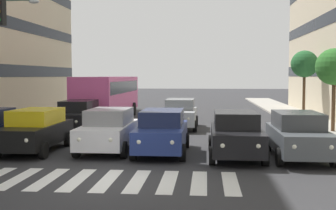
{
  "coord_description": "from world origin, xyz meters",
  "views": [
    {
      "loc": [
        -2.89,
        12.29,
        3.08
      ],
      "look_at": [
        -1.14,
        -7.32,
        1.73
      ],
      "focal_mm": 46.09,
      "sensor_mm": 36.0,
      "label": 1
    }
  ],
  "objects_px": {
    "car_2": "(162,131)",
    "car_row2_1": "(78,116)",
    "car_4": "(35,130)",
    "street_lamp_left": "(332,36)",
    "car_1": "(236,134)",
    "car_0": "(298,135)",
    "street_tree_2": "(304,64)",
    "street_tree_1": "(334,67)",
    "car_row2_0": "(180,113)",
    "bus_behind_traffic": "(108,93)",
    "car_3": "(109,130)"
  },
  "relations": [
    {
      "from": "car_2",
      "to": "car_row2_1",
      "type": "bearing_deg",
      "value": -49.75
    },
    {
      "from": "car_4",
      "to": "street_lamp_left",
      "type": "distance_m",
      "value": 12.8
    },
    {
      "from": "street_lamp_left",
      "to": "car_1",
      "type": "bearing_deg",
      "value": 29.01
    },
    {
      "from": "car_0",
      "to": "car_4",
      "type": "distance_m",
      "value": 10.3
    },
    {
      "from": "car_2",
      "to": "street_tree_2",
      "type": "bearing_deg",
      "value": -120.89
    },
    {
      "from": "car_4",
      "to": "street_tree_1",
      "type": "relative_size",
      "value": 1.02
    },
    {
      "from": "car_1",
      "to": "street_tree_2",
      "type": "distance_m",
      "value": 16.26
    },
    {
      "from": "street_tree_2",
      "to": "car_row2_1",
      "type": "bearing_deg",
      "value": 30.49
    },
    {
      "from": "car_row2_0",
      "to": "car_row2_1",
      "type": "xyz_separation_m",
      "value": [
        5.48,
        1.93,
        0.0
      ]
    },
    {
      "from": "car_0",
      "to": "street_tree_2",
      "type": "bearing_deg",
      "value": -103.12
    },
    {
      "from": "street_tree_2",
      "to": "car_1",
      "type": "bearing_deg",
      "value": 68.85
    },
    {
      "from": "street_tree_2",
      "to": "street_lamp_left",
      "type": "bearing_deg",
      "value": 82.4
    },
    {
      "from": "bus_behind_traffic",
      "to": "street_lamp_left",
      "type": "bearing_deg",
      "value": 136.86
    },
    {
      "from": "car_2",
      "to": "street_tree_2",
      "type": "height_order",
      "value": "street_tree_2"
    },
    {
      "from": "street_tree_1",
      "to": "car_row2_1",
      "type": "bearing_deg",
      "value": 1.3
    },
    {
      "from": "car_2",
      "to": "car_row2_0",
      "type": "xyz_separation_m",
      "value": [
        -0.22,
        -8.15,
        0.0
      ]
    },
    {
      "from": "street_tree_1",
      "to": "street_lamp_left",
      "type": "bearing_deg",
      "value": 72.79
    },
    {
      "from": "car_1",
      "to": "car_row2_1",
      "type": "xyz_separation_m",
      "value": [
        8.11,
        -6.74,
        0.0
      ]
    },
    {
      "from": "car_row2_1",
      "to": "car_row2_0",
      "type": "bearing_deg",
      "value": -160.63
    },
    {
      "from": "car_1",
      "to": "street_tree_2",
      "type": "relative_size",
      "value": 0.94
    },
    {
      "from": "car_1",
      "to": "street_lamp_left",
      "type": "distance_m",
      "value": 6.05
    },
    {
      "from": "car_0",
      "to": "car_2",
      "type": "relative_size",
      "value": 1.0
    },
    {
      "from": "street_tree_2",
      "to": "car_2",
      "type": "bearing_deg",
      "value": 59.11
    },
    {
      "from": "car_3",
      "to": "car_row2_1",
      "type": "bearing_deg",
      "value": -62.49
    },
    {
      "from": "car_1",
      "to": "street_tree_2",
      "type": "bearing_deg",
      "value": -111.15
    },
    {
      "from": "car_1",
      "to": "street_lamp_left",
      "type": "height_order",
      "value": "street_lamp_left"
    },
    {
      "from": "street_tree_2",
      "to": "car_3",
      "type": "bearing_deg",
      "value": 52.3
    },
    {
      "from": "car_1",
      "to": "car_2",
      "type": "bearing_deg",
      "value": -10.41
    },
    {
      "from": "car_row2_1",
      "to": "bus_behind_traffic",
      "type": "xyz_separation_m",
      "value": [
        -0.11,
        -6.84,
        0.97
      ]
    },
    {
      "from": "car_1",
      "to": "street_tree_1",
      "type": "bearing_deg",
      "value": -128.27
    },
    {
      "from": "car_3",
      "to": "car_1",
      "type": "bearing_deg",
      "value": 169.97
    },
    {
      "from": "car_4",
      "to": "car_3",
      "type": "bearing_deg",
      "value": -173.03
    },
    {
      "from": "car_row2_0",
      "to": "street_tree_2",
      "type": "height_order",
      "value": "street_tree_2"
    },
    {
      "from": "car_0",
      "to": "street_lamp_left",
      "type": "bearing_deg",
      "value": -128.04
    },
    {
      "from": "car_0",
      "to": "car_4",
      "type": "relative_size",
      "value": 1.0
    },
    {
      "from": "car_4",
      "to": "street_lamp_left",
      "type": "height_order",
      "value": "street_lamp_left"
    },
    {
      "from": "car_0",
      "to": "street_tree_1",
      "type": "relative_size",
      "value": 1.02
    },
    {
      "from": "street_lamp_left",
      "to": "street_tree_2",
      "type": "relative_size",
      "value": 1.59
    },
    {
      "from": "street_tree_1",
      "to": "car_3",
      "type": "bearing_deg",
      "value": 30.08
    },
    {
      "from": "car_1",
      "to": "car_row2_0",
      "type": "height_order",
      "value": "same"
    },
    {
      "from": "car_0",
      "to": "car_row2_0",
      "type": "distance_m",
      "value": 9.99
    },
    {
      "from": "car_0",
      "to": "car_3",
      "type": "xyz_separation_m",
      "value": [
        7.35,
        -0.93,
        0.0
      ]
    },
    {
      "from": "car_3",
      "to": "street_lamp_left",
      "type": "relative_size",
      "value": 0.59
    },
    {
      "from": "car_2",
      "to": "car_row2_1",
      "type": "relative_size",
      "value": 1.0
    },
    {
      "from": "car_0",
      "to": "car_4",
      "type": "bearing_deg",
      "value": -3.16
    },
    {
      "from": "car_4",
      "to": "street_tree_1",
      "type": "xyz_separation_m",
      "value": [
        -13.56,
        -6.51,
        2.63
      ]
    },
    {
      "from": "car_row2_1",
      "to": "street_tree_2",
      "type": "xyz_separation_m",
      "value": [
        -13.87,
        -8.17,
        2.98
      ]
    },
    {
      "from": "car_row2_0",
      "to": "bus_behind_traffic",
      "type": "relative_size",
      "value": 0.42
    },
    {
      "from": "car_row2_0",
      "to": "street_tree_2",
      "type": "xyz_separation_m",
      "value": [
        -8.39,
        -6.24,
        2.98
      ]
    },
    {
      "from": "car_3",
      "to": "car_row2_0",
      "type": "distance_m",
      "value": 8.15
    }
  ]
}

